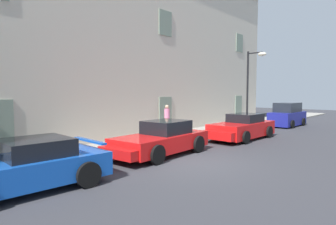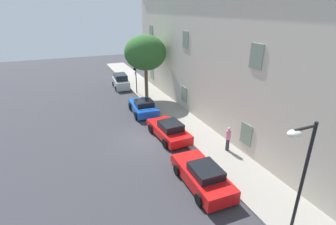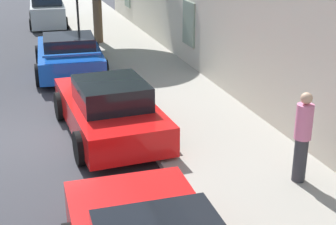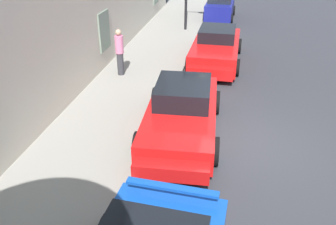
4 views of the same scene
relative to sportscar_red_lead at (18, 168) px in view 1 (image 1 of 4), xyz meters
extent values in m
plane|color=#333338|center=(5.54, -1.53, -0.61)|extent=(80.00, 80.00, 0.00)
cube|color=gray|center=(5.54, 2.49, -0.54)|extent=(60.00, 3.17, 0.14)
cube|color=beige|center=(5.54, 6.50, 5.02)|extent=(35.23, 4.85, 11.27)
cube|color=gray|center=(10.24, 4.04, 0.99)|extent=(1.10, 0.06, 1.50)
cube|color=gray|center=(19.63, 4.04, 0.99)|extent=(1.10, 0.06, 1.50)
cube|color=gray|center=(10.24, 4.04, 6.22)|extent=(1.10, 0.06, 1.50)
cube|color=gray|center=(19.63, 4.04, 6.22)|extent=(1.10, 0.06, 1.50)
cube|color=#144CB2|center=(0.14, -0.01, -0.07)|extent=(4.36, 2.29, 0.67)
cube|color=black|center=(0.46, -0.03, 0.50)|extent=(1.79, 1.73, 0.47)
cube|color=#144CB2|center=(2.09, -0.13, 0.49)|extent=(0.27, 1.74, 0.06)
cylinder|color=black|center=(1.39, -1.11, -0.25)|extent=(0.73, 0.28, 0.72)
cylinder|color=black|center=(1.52, 0.93, -0.25)|extent=(0.73, 0.28, 0.72)
cube|color=red|center=(5.80, 0.25, -0.07)|extent=(4.52, 2.12, 0.65)
cube|color=black|center=(6.13, 0.27, 0.53)|extent=(1.85, 1.60, 0.55)
cube|color=red|center=(3.86, 0.15, -0.15)|extent=(1.42, 1.81, 0.36)
cylinder|color=black|center=(4.48, -0.76, -0.25)|extent=(0.74, 0.28, 0.73)
cylinder|color=black|center=(4.38, 1.12, -0.25)|extent=(0.74, 0.28, 0.73)
cylinder|color=black|center=(7.22, -0.62, -0.25)|extent=(0.74, 0.28, 0.73)
cylinder|color=black|center=(7.12, 1.27, -0.25)|extent=(0.74, 0.28, 0.73)
cube|color=red|center=(11.93, -0.29, -0.07)|extent=(4.57, 1.96, 0.77)
cube|color=black|center=(12.27, -0.30, 0.56)|extent=(1.84, 1.54, 0.48)
cube|color=red|center=(9.93, -0.26, -0.16)|extent=(1.39, 1.76, 0.42)
cylinder|color=black|center=(10.51, -1.21, -0.28)|extent=(0.68, 0.25, 0.68)
cylinder|color=black|center=(10.54, 0.67, -0.28)|extent=(0.68, 0.25, 0.68)
cylinder|color=black|center=(13.32, -1.26, -0.28)|extent=(0.68, 0.25, 0.68)
cylinder|color=black|center=(13.35, 0.62, -0.28)|extent=(0.68, 0.25, 0.68)
cube|color=navy|center=(19.92, -0.01, -0.01)|extent=(3.96, 1.69, 1.01)
cube|color=#1E232B|center=(19.92, -0.01, 0.86)|extent=(2.39, 1.46, 0.72)
cylinder|color=black|center=(21.12, 0.74, -0.31)|extent=(0.61, 0.22, 0.61)
cylinder|color=black|center=(21.07, -0.84, -0.31)|extent=(0.61, 0.22, 0.61)
cylinder|color=black|center=(18.77, 0.81, -0.31)|extent=(0.61, 0.22, 0.61)
cylinder|color=black|center=(18.73, -0.77, -0.31)|extent=(0.61, 0.22, 0.61)
cylinder|color=black|center=(16.49, 1.68, 2.24)|extent=(0.14, 0.14, 5.42)
cube|color=black|center=(16.49, 1.13, 4.80)|extent=(0.08, 1.10, 0.08)
ellipsoid|color=#EAE5C6|center=(16.49, 0.63, 4.67)|extent=(0.44, 0.60, 0.28)
cylinder|color=#333338|center=(9.45, 3.20, -0.04)|extent=(0.34, 0.34, 0.87)
cylinder|color=pink|center=(9.45, 3.20, 0.73)|extent=(0.42, 0.42, 0.67)
sphere|color=tan|center=(9.45, 3.20, 1.19)|extent=(0.22, 0.22, 0.22)
camera|label=1|loc=(-2.95, -7.92, 1.99)|focal=30.78mm
camera|label=2|loc=(22.26, -6.85, 8.89)|focal=27.19mm
camera|label=3|loc=(16.58, -1.66, 4.04)|focal=52.03mm
camera|label=4|loc=(-2.85, -0.99, 4.74)|focal=37.76mm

